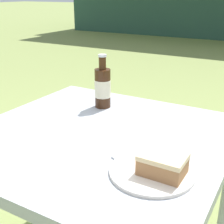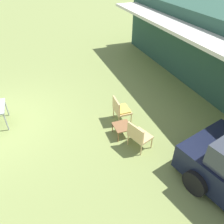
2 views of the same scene
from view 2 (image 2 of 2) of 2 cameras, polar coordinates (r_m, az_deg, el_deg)
wicker_chair_cushioned at (r=7.14m, az=2.26°, el=0.84°), size 0.61×0.51×0.86m
wicker_chair_plain at (r=6.18m, az=6.90°, el=-5.98°), size 0.72×0.65×0.86m
garden_side_table at (r=6.66m, az=2.71°, el=-3.85°), size 0.53×0.51×0.38m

